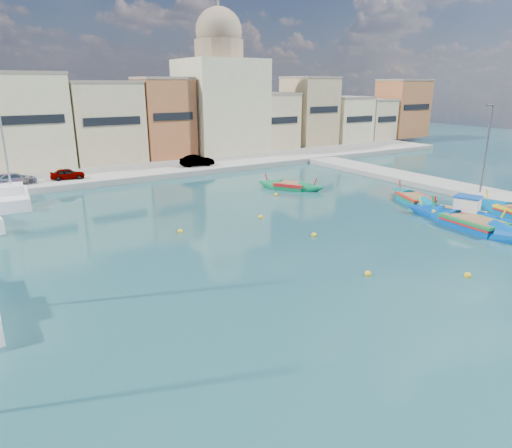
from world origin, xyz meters
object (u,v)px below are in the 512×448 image
object	(u,v)px
quay_street_lamp	(486,148)
luzzu_blue_south	(473,225)
luzzu_blue_cabin	(459,216)
luzzu_cyan_mid	(415,201)
yacht_north	(12,195)
church_block	(220,92)
luzzu_green	(290,187)

from	to	relation	value
quay_street_lamp	luzzu_blue_south	xyz separation A→B (m)	(-8.75, -5.15, -4.04)
luzzu_blue_cabin	luzzu_cyan_mid	xyz separation A→B (m)	(1.22, 4.96, -0.10)
luzzu_blue_south	yacht_north	size ratio (longest dim) A/B	0.89
quay_street_lamp	yacht_north	size ratio (longest dim) A/B	0.71
luzzu_blue_cabin	luzzu_blue_south	world-z (taller)	luzzu_blue_cabin
quay_street_lamp	luzzu_blue_cabin	world-z (taller)	quay_street_lamp
quay_street_lamp	yacht_north	bearing A→B (deg)	149.09
church_block	quay_street_lamp	xyz separation A→B (m)	(7.44, -34.00, -4.07)
luzzu_blue_south	quay_street_lamp	bearing A→B (deg)	30.51
church_block	luzzu_blue_south	distance (m)	40.01
quay_street_lamp	luzzu_green	size ratio (longest dim) A/B	1.19
quay_street_lamp	luzzu_blue_south	bearing A→B (deg)	-149.49
luzzu_cyan_mid	yacht_north	world-z (taller)	yacht_north
church_block	luzzu_blue_south	world-z (taller)	church_block
quay_street_lamp	luzzu_green	world-z (taller)	quay_street_lamp
church_block	yacht_north	size ratio (longest dim) A/B	1.70
luzzu_green	yacht_north	size ratio (longest dim) A/B	0.60
quay_street_lamp	luzzu_green	xyz separation A→B (m)	(-12.03, 11.55, -4.10)
quay_street_lamp	luzzu_green	distance (m)	17.18
luzzu_cyan_mid	luzzu_blue_south	bearing A→B (deg)	-109.02
luzzu_cyan_mid	luzzu_blue_south	world-z (taller)	luzzu_blue_south
church_block	luzzu_green	xyz separation A→B (m)	(-4.59, -22.45, -8.17)
yacht_north	luzzu_blue_cabin	bearing A→B (deg)	-41.65
church_block	luzzu_cyan_mid	xyz separation A→B (m)	(1.04, -32.36, -8.16)
luzzu_blue_cabin	luzzu_green	world-z (taller)	luzzu_blue_cabin
luzzu_cyan_mid	yacht_north	xyz separation A→B (m)	(-28.32, 19.14, 0.19)
luzzu_green	yacht_north	xyz separation A→B (m)	(-22.69, 9.23, 0.21)
luzzu_blue_cabin	luzzu_cyan_mid	size ratio (longest dim) A/B	1.01
church_block	luzzu_cyan_mid	size ratio (longest dim) A/B	2.34
luzzu_cyan_mid	luzzu_green	size ratio (longest dim) A/B	1.21
luzzu_cyan_mid	luzzu_green	xyz separation A→B (m)	(-5.63, 9.91, -0.02)
quay_street_lamp	luzzu_blue_south	size ratio (longest dim) A/B	0.80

